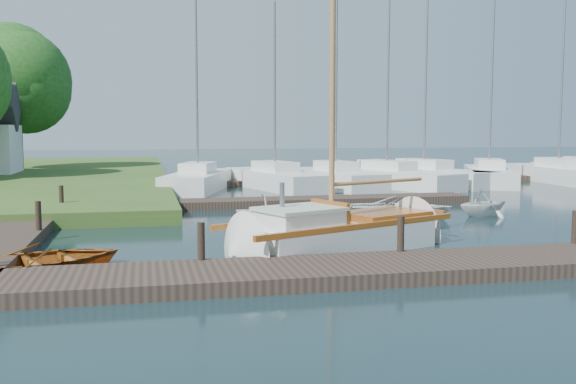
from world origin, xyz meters
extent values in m
plane|color=black|center=(0.00, 0.00, 0.00)|extent=(160.00, 160.00, 0.00)
cube|color=#2D221E|center=(0.00, -6.00, 0.15)|extent=(18.00, 2.20, 0.30)
cube|color=#2D221E|center=(-8.00, 2.00, 0.15)|extent=(2.20, 18.00, 0.30)
cube|color=#2D221E|center=(2.00, 6.50, 0.15)|extent=(14.00, 1.60, 0.30)
cube|color=#2D221E|center=(10.00, 16.00, 0.15)|extent=(30.00, 1.60, 0.30)
cylinder|color=black|center=(-3.00, -5.00, 0.70)|extent=(0.16, 0.16, 0.80)
cylinder|color=black|center=(1.50, -5.00, 0.70)|extent=(0.16, 0.16, 0.80)
cylinder|color=black|center=(6.00, -5.00, 0.70)|extent=(0.16, 0.16, 0.80)
cylinder|color=black|center=(-7.00, 0.00, 0.70)|extent=(0.16, 0.16, 0.80)
cylinder|color=black|center=(-7.00, 5.00, 0.70)|extent=(0.16, 0.16, 0.80)
cube|color=silver|center=(0.58, -3.13, 0.23)|extent=(5.38, 3.81, 0.90)
cone|color=silver|center=(3.38, -1.93, 0.23)|extent=(1.97, 2.31, 1.96)
cone|color=silver|center=(-2.13, -4.29, 0.23)|extent=(1.69, 2.20, 1.96)
cube|color=brown|center=(0.21, -2.26, 0.74)|extent=(5.75, 2.55, 0.14)
cube|color=brown|center=(0.95, -3.99, 0.74)|extent=(5.75, 2.55, 0.14)
cube|color=brown|center=(3.71, -1.79, 0.74)|extent=(0.54, 1.06, 0.14)
cube|color=silver|center=(-0.52, -3.60, 0.90)|extent=(2.21, 2.00, 0.44)
cube|color=beige|center=(-0.52, -3.60, 1.15)|extent=(2.34, 2.13, 0.08)
cube|color=brown|center=(0.35, -3.22, 0.98)|extent=(0.66, 1.33, 0.60)
cylinder|color=slate|center=(-0.92, -3.44, 1.48)|extent=(0.12, 0.12, 0.60)
cube|color=brown|center=(2.05, -2.50, 0.78)|extent=(2.61, 2.25, 0.20)
cylinder|color=#9B5F36|center=(0.40, -3.21, 4.88)|extent=(0.14, 0.14, 8.40)
cylinder|color=#9B5F36|center=(1.87, -2.58, 1.68)|extent=(2.98, 1.35, 0.10)
imported|color=brown|center=(-6.31, -4.09, 0.35)|extent=(4.08, 3.57, 0.71)
imported|color=silver|center=(-0.30, 1.67, 0.54)|extent=(2.49, 2.30, 1.09)
imported|color=silver|center=(4.31, 2.27, 0.41)|extent=(4.58, 3.81, 0.82)
imported|color=silver|center=(7.54, 2.01, 0.55)|extent=(2.46, 2.26, 1.09)
cube|color=silver|center=(-1.55, 13.67, 0.45)|extent=(4.27, 7.48, 0.90)
cube|color=silver|center=(-1.55, 13.67, 1.15)|extent=(2.09, 2.81, 0.50)
cylinder|color=slate|center=(-1.55, 13.67, 5.74)|extent=(0.12, 0.12, 9.68)
cube|color=silver|center=(2.41, 13.88, 0.45)|extent=(4.24, 8.48, 0.90)
cube|color=silver|center=(2.41, 13.88, 1.15)|extent=(2.09, 3.13, 0.50)
cylinder|color=slate|center=(2.41, 13.88, 5.18)|extent=(0.12, 0.12, 8.56)
cube|color=silver|center=(5.60, 13.61, 0.45)|extent=(3.58, 7.53, 0.90)
cube|color=silver|center=(5.60, 13.61, 1.15)|extent=(1.87, 2.76, 0.50)
cylinder|color=slate|center=(5.60, 13.61, 5.88)|extent=(0.12, 0.12, 9.97)
cube|color=silver|center=(8.47, 13.73, 0.45)|extent=(5.44, 9.34, 0.90)
cube|color=silver|center=(8.47, 13.73, 1.15)|extent=(2.49, 3.50, 0.50)
cylinder|color=slate|center=(8.47, 13.73, 6.40)|extent=(0.12, 0.12, 11.01)
cube|color=silver|center=(10.97, 14.49, 0.45)|extent=(5.17, 9.05, 0.90)
cube|color=silver|center=(10.97, 14.49, 1.15)|extent=(2.40, 3.39, 0.50)
cylinder|color=slate|center=(10.97, 14.49, 5.84)|extent=(0.12, 0.12, 9.88)
cube|color=silver|center=(14.56, 13.83, 0.45)|extent=(5.17, 7.99, 0.90)
cube|color=silver|center=(14.56, 13.83, 1.15)|extent=(2.39, 3.05, 0.50)
cylinder|color=slate|center=(14.56, 13.83, 5.66)|extent=(0.12, 0.12, 9.51)
cube|color=silver|center=(19.10, 14.07, 0.45)|extent=(2.78, 8.50, 0.90)
cube|color=silver|center=(19.10, 14.07, 1.15)|extent=(1.60, 3.02, 0.50)
cylinder|color=slate|center=(19.10, 14.07, 5.81)|extent=(0.12, 0.12, 9.83)
cylinder|color=#332114|center=(-12.00, 26.00, 2.34)|extent=(0.36, 0.36, 3.67)
sphere|color=#144A14|center=(-12.00, 26.00, 6.11)|extent=(6.73, 6.73, 6.73)
sphere|color=#144A14|center=(-11.50, 25.70, 5.60)|extent=(5.71, 5.71, 5.71)
sphere|color=#144A14|center=(-12.40, 26.40, 6.82)|extent=(6.12, 6.12, 6.12)
camera|label=1|loc=(-4.13, -18.44, 3.06)|focal=40.00mm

